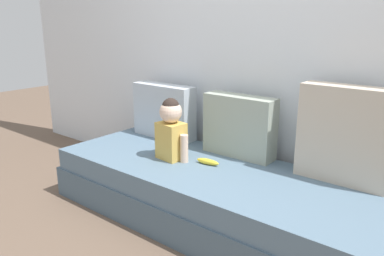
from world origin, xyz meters
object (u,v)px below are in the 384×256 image
at_px(throw_pillow_left, 164,111).
at_px(toddler, 171,129).
at_px(throw_pillow_right, 345,135).
at_px(banana, 208,162).
at_px(couch, 211,195).
at_px(throw_pillow_center, 239,126).

bearing_deg(throw_pillow_left, toddler, -42.00).
bearing_deg(throw_pillow_left, throw_pillow_right, 0.00).
bearing_deg(throw_pillow_left, banana, -23.46).
distance_m(throw_pillow_left, throw_pillow_right, 1.47).
height_order(couch, throw_pillow_right, throw_pillow_right).
bearing_deg(banana, throw_pillow_center, 77.74).
distance_m(throw_pillow_center, banana, 0.36).
distance_m(couch, banana, 0.23).
relative_size(throw_pillow_left, toddler, 1.29).
distance_m(toddler, banana, 0.35).
bearing_deg(toddler, throw_pillow_left, 138.00).
bearing_deg(couch, toddler, -175.87).
bearing_deg(throw_pillow_right, throw_pillow_left, 180.00).
relative_size(throw_pillow_left, throw_pillow_center, 1.06).
distance_m(throw_pillow_left, throw_pillow_center, 0.74).
bearing_deg(toddler, throw_pillow_right, 18.37).
bearing_deg(couch, banana, 147.35).
xyz_separation_m(couch, banana, (-0.06, 0.04, 0.21)).
height_order(throw_pillow_center, throw_pillow_right, throw_pillow_right).
bearing_deg(throw_pillow_right, toddler, -161.63).
relative_size(throw_pillow_center, toddler, 1.22).
relative_size(couch, toddler, 5.41).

